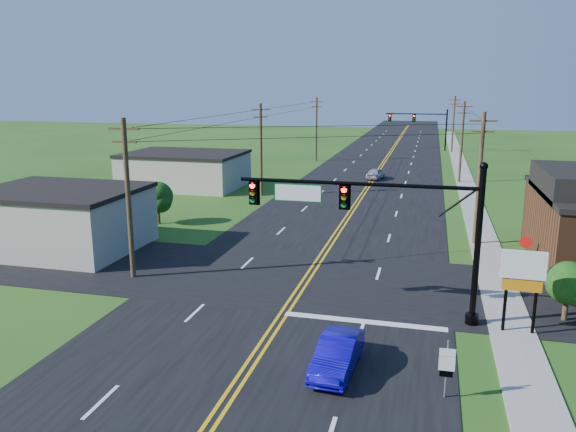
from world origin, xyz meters
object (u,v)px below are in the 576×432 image
(route_sign, at_px, (447,365))
(stop_sign, at_px, (525,246))
(signal_mast_main, at_px, (377,218))
(blue_car, at_px, (337,355))
(signal_mast_far, at_px, (420,123))

(route_sign, bearing_deg, stop_sign, 71.69)
(signal_mast_main, bearing_deg, stop_sign, 48.23)
(blue_car, bearing_deg, signal_mast_far, 93.08)
(route_sign, distance_m, stop_sign, 16.33)
(stop_sign, bearing_deg, signal_mast_far, 110.90)
(signal_mast_main, xyz_separation_m, blue_car, (-0.81, -5.77, -4.09))
(signal_mast_main, xyz_separation_m, route_sign, (3.16, -6.78, -3.47))
(signal_mast_main, distance_m, stop_sign, 12.30)
(stop_sign, bearing_deg, signal_mast_main, -117.91)
(stop_sign, bearing_deg, route_sign, -93.02)
(route_sign, bearing_deg, signal_mast_far, 90.79)
(route_sign, bearing_deg, signal_mast_main, 113.58)
(signal_mast_far, bearing_deg, blue_car, -90.67)
(route_sign, relative_size, stop_sign, 1.05)
(signal_mast_main, xyz_separation_m, stop_sign, (7.90, 8.85, -3.24))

